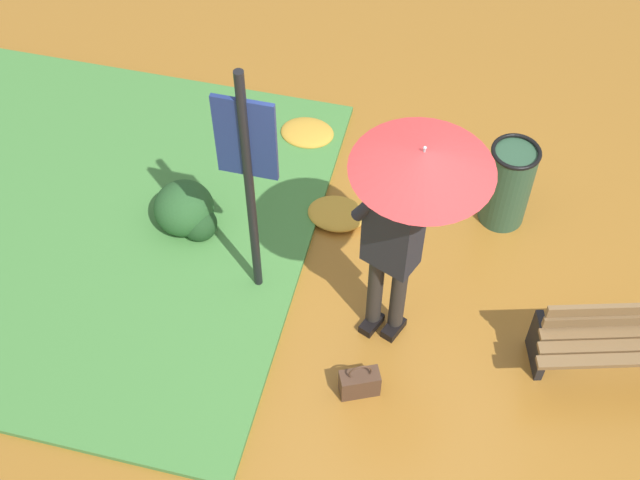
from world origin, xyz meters
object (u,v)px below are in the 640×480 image
at_px(person_with_umbrella, 409,198).
at_px(trash_bin, 508,184).
at_px(handbag, 360,383).
at_px(info_sign_post, 248,165).
at_px(park_bench, 631,345).

height_order(person_with_umbrella, trash_bin, person_with_umbrella).
relative_size(person_with_umbrella, handbag, 5.53).
distance_m(info_sign_post, trash_bin, 2.47).
xyz_separation_m(handbag, trash_bin, (0.86, 2.01, 0.29)).
relative_size(person_with_umbrella, park_bench, 1.42).
bearing_deg(park_bench, trash_bin, 127.33).
distance_m(handbag, park_bench, 2.03).
relative_size(park_bench, trash_bin, 1.72).
height_order(info_sign_post, handbag, info_sign_post).
bearing_deg(person_with_umbrella, park_bench, -0.64).
distance_m(info_sign_post, handbag, 1.84).
bearing_deg(park_bench, person_with_umbrella, 179.36).
bearing_deg(trash_bin, person_with_umbrella, -117.61).
relative_size(info_sign_post, park_bench, 1.60).
bearing_deg(person_with_umbrella, handbag, -102.55).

